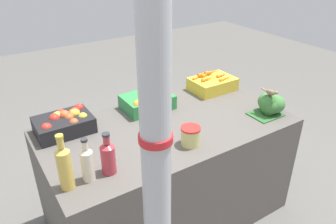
{
  "coord_description": "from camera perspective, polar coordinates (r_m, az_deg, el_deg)",
  "views": [
    {
      "loc": [
        -1.05,
        -1.63,
        1.94
      ],
      "look_at": [
        0.0,
        0.0,
        0.91
      ],
      "focal_mm": 35.0,
      "sensor_mm": 36.0,
      "label": 1
    }
  ],
  "objects": [
    {
      "name": "ground_plane",
      "position": [
        2.75,
        -0.0,
        -17.04
      ],
      "size": [
        10.0,
        10.0,
        0.0
      ],
      "primitive_type": "plane",
      "color": "#605E59"
    },
    {
      "name": "market_table",
      "position": [
        2.48,
        -0.0,
        -10.39
      ],
      "size": [
        1.7,
        0.92,
        0.81
      ],
      "primitive_type": "cube",
      "color": "#56514C",
      "rests_on": "ground_plane"
    },
    {
      "name": "support_pole",
      "position": [
        1.25,
        -2.07,
        -9.03
      ],
      "size": [
        0.13,
        0.13,
        2.37
      ],
      "color": "#B7BABF",
      "rests_on": "ground_plane"
    },
    {
      "name": "apple_crate",
      "position": [
        2.25,
        -17.55,
        -1.75
      ],
      "size": [
        0.36,
        0.26,
        0.14
      ],
      "color": "black",
      "rests_on": "market_table"
    },
    {
      "name": "orange_crate",
      "position": [
        2.44,
        -3.53,
        1.92
      ],
      "size": [
        0.36,
        0.26,
        0.14
      ],
      "color": "#2D8442",
      "rests_on": "market_table"
    },
    {
      "name": "carrot_crate",
      "position": [
        2.78,
        7.7,
        4.97
      ],
      "size": [
        0.36,
        0.26,
        0.15
      ],
      "color": "gold",
      "rests_on": "market_table"
    },
    {
      "name": "broccoli_pile",
      "position": [
        2.46,
        17.35,
        1.28
      ],
      "size": [
        0.24,
        0.2,
        0.16
      ],
      "color": "#2D602D",
      "rests_on": "market_table"
    },
    {
      "name": "juice_bottle_golden",
      "position": [
        1.72,
        -17.56,
        -9.03
      ],
      "size": [
        0.07,
        0.07,
        0.31
      ],
      "color": "gold",
      "rests_on": "market_table"
    },
    {
      "name": "juice_bottle_cloudy",
      "position": [
        1.76,
        -13.88,
        -8.64
      ],
      "size": [
        0.07,
        0.07,
        0.25
      ],
      "color": "beige",
      "rests_on": "market_table"
    },
    {
      "name": "juice_bottle_ruby",
      "position": [
        1.79,
        -10.4,
        -7.67
      ],
      "size": [
        0.08,
        0.08,
        0.25
      ],
      "color": "#B2333D",
      "rests_on": "market_table"
    },
    {
      "name": "pickle_jar",
      "position": [
        2.02,
        3.94,
        -4.16
      ],
      "size": [
        0.12,
        0.12,
        0.12
      ],
      "color": "#D1CC75",
      "rests_on": "market_table"
    },
    {
      "name": "sparrow_bird",
      "position": [
        2.38,
        17.53,
        3.29
      ],
      "size": [
        0.05,
        0.14,
        0.05
      ],
      "rotation": [
        0.0,
        0.0,
        -1.42
      ],
      "color": "#4C3D2D",
      "rests_on": "broccoli_pile"
    }
  ]
}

